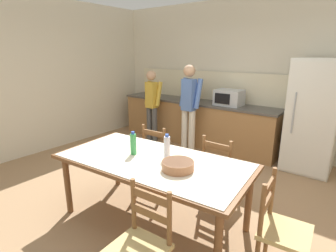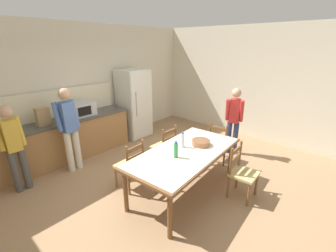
# 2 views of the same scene
# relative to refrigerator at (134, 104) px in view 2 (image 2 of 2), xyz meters

# --- Properties ---
(ground_plane) EXTENTS (8.32, 8.32, 0.00)m
(ground_plane) POSITION_rel_refrigerator_xyz_m (-1.12, -2.19, -0.91)
(ground_plane) COLOR #9E7A56
(wall_back) EXTENTS (6.52, 0.12, 2.90)m
(wall_back) POSITION_rel_refrigerator_xyz_m (-1.12, 0.47, 0.54)
(wall_back) COLOR beige
(wall_back) RESTS_ON ground
(wall_right) EXTENTS (0.12, 5.20, 2.90)m
(wall_right) POSITION_rel_refrigerator_xyz_m (2.14, -2.19, 0.54)
(wall_right) COLOR beige
(wall_right) RESTS_ON ground
(kitchen_counter) EXTENTS (3.48, 0.66, 0.91)m
(kitchen_counter) POSITION_rel_refrigerator_xyz_m (-2.21, 0.04, -0.45)
(kitchen_counter) COLOR #9E7042
(kitchen_counter) RESTS_ON ground
(counter_splashback) EXTENTS (3.44, 0.03, 0.60)m
(counter_splashback) POSITION_rel_refrigerator_xyz_m (-2.20, 0.35, 0.30)
(counter_splashback) COLOR beige
(counter_splashback) RESTS_ON kitchen_counter
(refrigerator) EXTENTS (0.72, 0.73, 1.82)m
(refrigerator) POSITION_rel_refrigerator_xyz_m (0.00, 0.00, 0.00)
(refrigerator) COLOR silver
(refrigerator) RESTS_ON ground
(microwave) EXTENTS (0.50, 0.39, 0.30)m
(microwave) POSITION_rel_refrigerator_xyz_m (-1.46, 0.02, 0.15)
(microwave) COLOR #B2B7BC
(microwave) RESTS_ON kitchen_counter
(paper_bag) EXTENTS (0.24, 0.16, 0.36)m
(paper_bag) POSITION_rel_refrigerator_xyz_m (-2.30, 0.01, 0.18)
(paper_bag) COLOR tan
(paper_bag) RESTS_ON kitchen_counter
(dining_table) EXTENTS (2.19, 1.19, 0.77)m
(dining_table) POSITION_rel_refrigerator_xyz_m (-1.12, -2.63, -0.20)
(dining_table) COLOR brown
(dining_table) RESTS_ON ground
(bottle_near_centre) EXTENTS (0.07, 0.07, 0.27)m
(bottle_near_centre) POSITION_rel_refrigerator_xyz_m (-1.39, -2.65, -0.01)
(bottle_near_centre) COLOR green
(bottle_near_centre) RESTS_ON dining_table
(bottle_off_centre) EXTENTS (0.07, 0.07, 0.27)m
(bottle_off_centre) POSITION_rel_refrigerator_xyz_m (-1.02, -2.49, -0.01)
(bottle_off_centre) COLOR silver
(bottle_off_centre) RESTS_ON dining_table
(serving_bowl) EXTENTS (0.32, 0.32, 0.09)m
(serving_bowl) POSITION_rel_refrigerator_xyz_m (-0.74, -2.68, -0.08)
(serving_bowl) COLOR #9E6642
(serving_bowl) RESTS_ON dining_table
(chair_side_near_right) EXTENTS (0.44, 0.42, 0.91)m
(chair_side_near_right) POSITION_rel_refrigerator_xyz_m (-0.58, -3.40, -0.47)
(chair_side_near_right) COLOR brown
(chair_side_near_right) RESTS_ON ground
(chair_side_far_left) EXTENTS (0.44, 0.42, 0.91)m
(chair_side_far_left) POSITION_rel_refrigerator_xyz_m (-1.66, -1.86, -0.47)
(chair_side_far_left) COLOR brown
(chair_side_far_left) RESTS_ON ground
(chair_head_end) EXTENTS (0.43, 0.45, 0.91)m
(chair_head_end) POSITION_rel_refrigerator_xyz_m (0.23, -2.53, -0.47)
(chair_head_end) COLOR brown
(chair_head_end) RESTS_ON ground
(chair_side_far_right) EXTENTS (0.43, 0.41, 0.91)m
(chair_side_far_right) POSITION_rel_refrigerator_xyz_m (-0.71, -1.79, -0.47)
(chair_side_far_right) COLOR brown
(chair_side_far_right) RESTS_ON ground
(person_at_sink) EXTENTS (0.39, 0.27, 1.54)m
(person_at_sink) POSITION_rel_refrigerator_xyz_m (-2.98, -0.48, -0.04)
(person_at_sink) COLOR #4C4C4C
(person_at_sink) RESTS_ON ground
(person_at_counter) EXTENTS (0.42, 0.29, 1.68)m
(person_at_counter) POSITION_rel_refrigerator_xyz_m (-2.03, -0.50, 0.04)
(person_at_counter) COLOR silver
(person_at_counter) RESTS_ON ground
(person_by_table) EXTENTS (0.34, 0.43, 1.53)m
(person_by_table) POSITION_rel_refrigerator_xyz_m (0.78, -2.53, -0.05)
(person_by_table) COLOR navy
(person_by_table) RESTS_ON ground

